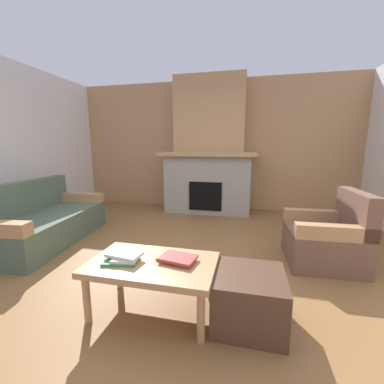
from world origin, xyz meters
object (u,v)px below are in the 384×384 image
(fireplace, at_px, (209,155))
(coffee_table, at_px, (153,268))
(ottoman, at_px, (249,298))
(armchair, at_px, (327,239))
(couch, at_px, (43,222))

(fireplace, xyz_separation_m, coffee_table, (0.09, -3.31, -0.79))
(coffee_table, bearing_deg, ottoman, 2.58)
(armchair, bearing_deg, coffee_table, -142.58)
(fireplace, relative_size, coffee_table, 2.70)
(armchair, distance_m, coffee_table, 2.04)
(fireplace, xyz_separation_m, ottoman, (0.84, -3.27, -0.96))
(coffee_table, bearing_deg, fireplace, 91.56)
(couch, bearing_deg, armchair, 2.96)
(fireplace, xyz_separation_m, couch, (-1.98, -2.26, -0.88))
(couch, distance_m, coffee_table, 2.32)
(couch, bearing_deg, fireplace, 48.73)
(coffee_table, height_order, ottoman, coffee_table)
(armchair, bearing_deg, fireplace, 129.64)
(couch, relative_size, ottoman, 3.63)
(fireplace, height_order, armchair, fireplace)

